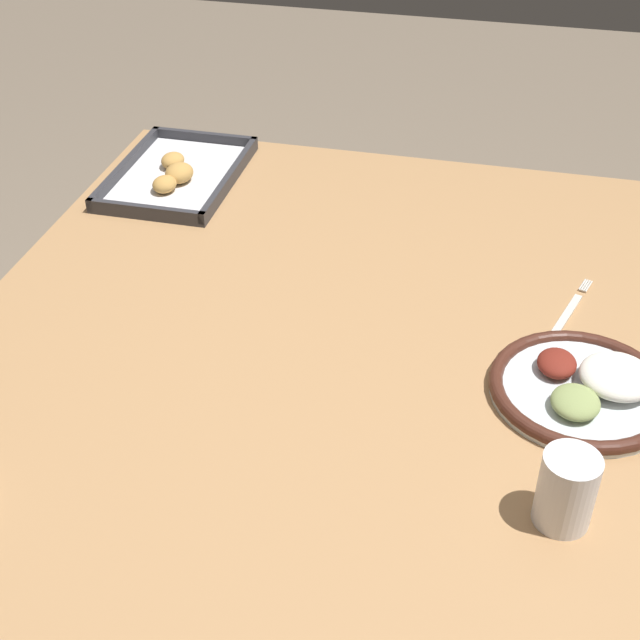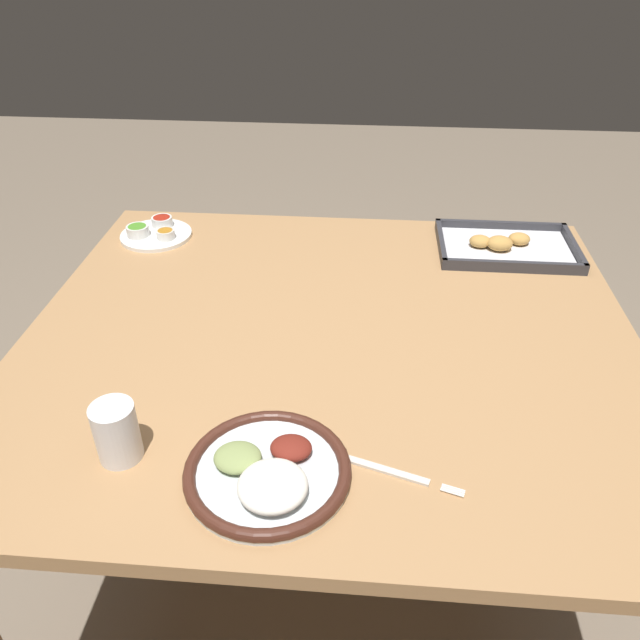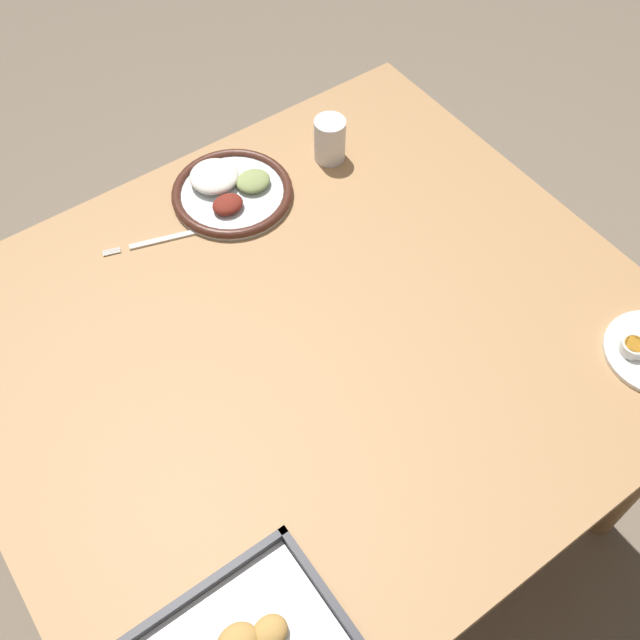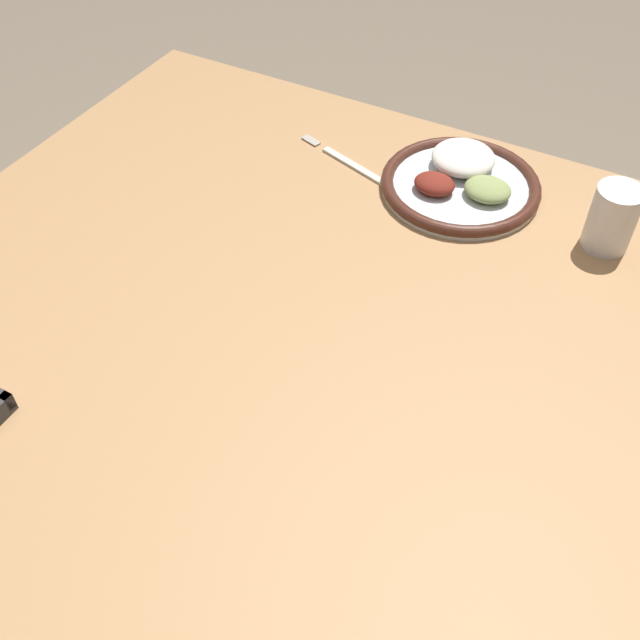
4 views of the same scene
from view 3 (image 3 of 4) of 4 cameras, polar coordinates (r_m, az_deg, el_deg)
name	(u,v)px [view 3 (image 3 of 4)]	position (r m, az deg, el deg)	size (l,w,h in m)	color
ground_plane	(314,496)	(2.06, -0.47, -13.27)	(8.00, 8.00, 0.00)	#7A6B59
dining_table	(311,363)	(1.45, -0.66, -3.26)	(1.23, 1.09, 0.78)	#AD7F51
dinner_plate	(231,190)	(1.59, -6.83, 9.78)	(0.25, 0.25, 0.05)	silver
fork	(165,239)	(1.54, -11.72, 6.06)	(0.22, 0.08, 0.00)	silver
drinking_cup	(330,140)	(1.64, 0.75, 13.57)	(0.07, 0.07, 0.10)	white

